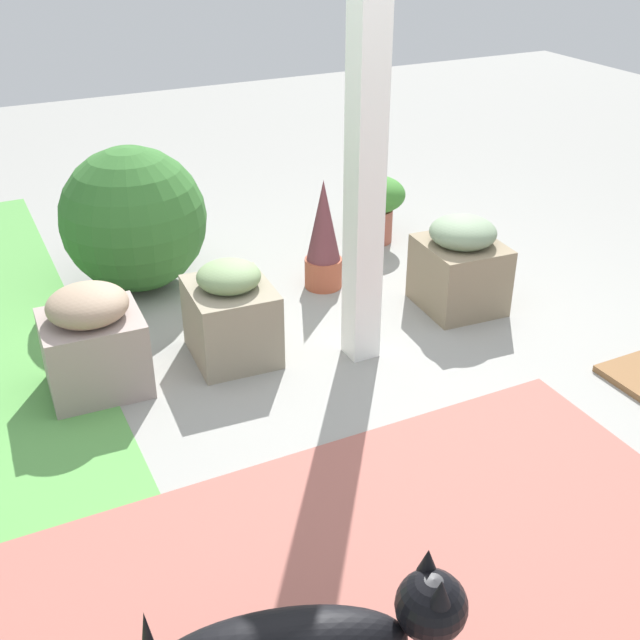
{
  "coord_description": "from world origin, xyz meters",
  "views": [
    {
      "loc": [
        -2.46,
        1.45,
        1.95
      ],
      "look_at": [
        0.19,
        0.15,
        0.32
      ],
      "focal_mm": 44.55,
      "sensor_mm": 36.0,
      "label": 1
    }
  ],
  "objects_px": {
    "stone_planter_mid": "(231,314)",
    "terracotta_pot_broad": "(376,202)",
    "terracotta_pot_spiky": "(323,237)",
    "porch_pillar": "(367,112)",
    "stone_planter_nearest": "(460,265)",
    "stone_planter_far": "(93,341)",
    "round_shrub": "(134,219)"
  },
  "relations": [
    {
      "from": "stone_planter_nearest",
      "to": "stone_planter_far",
      "type": "distance_m",
      "value": 1.85
    },
    {
      "from": "round_shrub",
      "to": "terracotta_pot_spiky",
      "type": "relative_size",
      "value": 1.27
    },
    {
      "from": "stone_planter_mid",
      "to": "terracotta_pot_broad",
      "type": "xyz_separation_m",
      "value": [
        0.89,
        -1.27,
        0.03
      ]
    },
    {
      "from": "stone_planter_far",
      "to": "terracotta_pot_broad",
      "type": "bearing_deg",
      "value": -64.85
    },
    {
      "from": "stone_planter_mid",
      "to": "round_shrub",
      "type": "xyz_separation_m",
      "value": [
        0.92,
        0.19,
        0.17
      ]
    },
    {
      "from": "porch_pillar",
      "to": "stone_planter_mid",
      "type": "height_order",
      "value": "porch_pillar"
    },
    {
      "from": "round_shrub",
      "to": "terracotta_pot_spiky",
      "type": "height_order",
      "value": "round_shrub"
    },
    {
      "from": "stone_planter_nearest",
      "to": "stone_planter_mid",
      "type": "distance_m",
      "value": 1.23
    },
    {
      "from": "stone_planter_mid",
      "to": "stone_planter_far",
      "type": "height_order",
      "value": "stone_planter_far"
    },
    {
      "from": "round_shrub",
      "to": "terracotta_pot_spiky",
      "type": "xyz_separation_m",
      "value": [
        -0.46,
        -0.9,
        -0.09
      ]
    },
    {
      "from": "porch_pillar",
      "to": "round_shrub",
      "type": "relative_size",
      "value": 2.94
    },
    {
      "from": "stone_planter_nearest",
      "to": "round_shrub",
      "type": "xyz_separation_m",
      "value": [
        0.97,
        1.42,
        0.15
      ]
    },
    {
      "from": "stone_planter_far",
      "to": "stone_planter_nearest",
      "type": "bearing_deg",
      "value": -91.54
    },
    {
      "from": "stone_planter_nearest",
      "to": "stone_planter_mid",
      "type": "height_order",
      "value": "stone_planter_nearest"
    },
    {
      "from": "terracotta_pot_spiky",
      "to": "terracotta_pot_broad",
      "type": "height_order",
      "value": "terracotta_pot_spiky"
    },
    {
      "from": "round_shrub",
      "to": "terracotta_pot_broad",
      "type": "xyz_separation_m",
      "value": [
        -0.03,
        -1.46,
        -0.13
      ]
    },
    {
      "from": "stone_planter_far",
      "to": "terracotta_pot_spiky",
      "type": "xyz_separation_m",
      "value": [
        0.46,
        -1.33,
        0.06
      ]
    },
    {
      "from": "stone_planter_nearest",
      "to": "stone_planter_far",
      "type": "bearing_deg",
      "value": 88.46
    },
    {
      "from": "stone_planter_far",
      "to": "round_shrub",
      "type": "xyz_separation_m",
      "value": [
        0.92,
        -0.43,
        0.15
      ]
    },
    {
      "from": "stone_planter_mid",
      "to": "terracotta_pot_spiky",
      "type": "bearing_deg",
      "value": -56.48
    },
    {
      "from": "round_shrub",
      "to": "stone_planter_nearest",
      "type": "bearing_deg",
      "value": -124.37
    },
    {
      "from": "stone_planter_mid",
      "to": "round_shrub",
      "type": "height_order",
      "value": "round_shrub"
    },
    {
      "from": "stone_planter_mid",
      "to": "terracotta_pot_broad",
      "type": "distance_m",
      "value": 1.55
    },
    {
      "from": "porch_pillar",
      "to": "terracotta_pot_spiky",
      "type": "xyz_separation_m",
      "value": [
        0.71,
        -0.16,
        -0.85
      ]
    },
    {
      "from": "stone_planter_mid",
      "to": "stone_planter_far",
      "type": "bearing_deg",
      "value": 89.87
    },
    {
      "from": "stone_planter_mid",
      "to": "terracotta_pot_broad",
      "type": "height_order",
      "value": "stone_planter_mid"
    },
    {
      "from": "stone_planter_nearest",
      "to": "terracotta_pot_spiky",
      "type": "relative_size",
      "value": 0.81
    },
    {
      "from": "terracotta_pot_spiky",
      "to": "terracotta_pot_broad",
      "type": "xyz_separation_m",
      "value": [
        0.42,
        -0.57,
        -0.04
      ]
    },
    {
      "from": "round_shrub",
      "to": "terracotta_pot_broad",
      "type": "height_order",
      "value": "round_shrub"
    },
    {
      "from": "stone_planter_far",
      "to": "terracotta_pot_spiky",
      "type": "height_order",
      "value": "terracotta_pot_spiky"
    },
    {
      "from": "stone_planter_mid",
      "to": "round_shrub",
      "type": "bearing_deg",
      "value": 11.83
    },
    {
      "from": "stone_planter_mid",
      "to": "stone_planter_far",
      "type": "relative_size",
      "value": 0.97
    }
  ]
}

